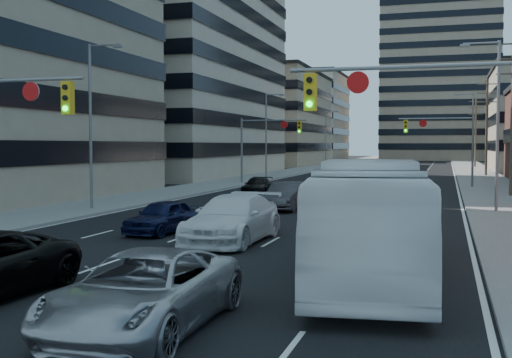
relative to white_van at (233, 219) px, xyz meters
The scene contains 25 objects.
ground 11.68m from the white_van, 92.12° to the right, with size 400.00×400.00×0.00m, color black.
road_surface 118.37m from the white_van, 90.21° to the left, with size 18.00×300.00×0.02m, color black.
sidewalk_left 118.97m from the white_van, 95.76° to the left, with size 5.00×300.00×0.15m, color slate.
sidewalk_right 118.88m from the white_van, 84.66° to the left, with size 5.00×300.00×0.15m, color slate.
office_left_mid 57.13m from the white_van, 119.56° to the left, with size 26.00×34.00×28.00m, color #ADA089.
office_left_far 91.96m from the white_van, 105.46° to the left, with size 20.00×30.00×16.00m, color gray.
apartment_tower 141.30m from the white_van, 87.70° to the left, with size 26.00×26.00×58.00m, color gray.
bg_block_left 131.79m from the white_van, 102.49° to the left, with size 24.00×24.00×20.00m, color #ADA089.
signal_near_right 8.63m from the white_van, 27.40° to the right, with size 6.59×0.33×6.00m.
signal_far_left 34.50m from the white_van, 103.67° to the left, with size 6.09×0.33×6.00m.
signal_far_right 34.31m from the white_van, 77.74° to the left, with size 6.09×0.33×6.00m.
utility_pole_midblock 55.84m from the white_van, 77.78° to the left, with size 2.20×0.28×11.00m.
utility_pole_distant 85.32m from the white_van, 82.06° to the left, with size 2.20×0.28×11.00m.
streetlight_left_near 14.26m from the white_van, 142.17° to the left, with size 2.03×0.22×9.00m.
streetlight_left_mid 44.88m from the white_van, 103.95° to the left, with size 2.03×0.22×9.00m.
streetlight_left_far 79.21m from the white_van, 97.83° to the left, with size 2.03×0.22×9.00m.
streetlight_right_near 17.15m from the white_van, 53.45° to the left, with size 2.03×0.22×9.00m.
streetlight_right_far 49.55m from the white_van, 78.42° to the left, with size 2.03×0.22×9.00m.
white_van is the anchor object (origin of this frame).
silver_suv 11.35m from the white_van, 79.95° to the right, with size 2.52×5.47×1.52m, color #AFAFB4.
transit_bus 7.34m from the white_van, 40.34° to the right, with size 2.69×11.50×3.20m, color white.
sedan_blue 3.72m from the white_van, 158.23° to the left, with size 1.63×4.05×1.38m, color black.
sedan_grey_center 12.03m from the white_van, 94.35° to the left, with size 1.63×4.68×1.54m, color #3A393C.
sedan_black_far 22.73m from the white_van, 104.20° to the left, with size 1.73×4.25×1.23m, color black.
sedan_grey_right 25.71m from the white_van, 83.73° to the left, with size 1.85×4.61×1.57m, color #353638.
Camera 1 is at (8.00, -10.68, 3.60)m, focal length 45.00 mm.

